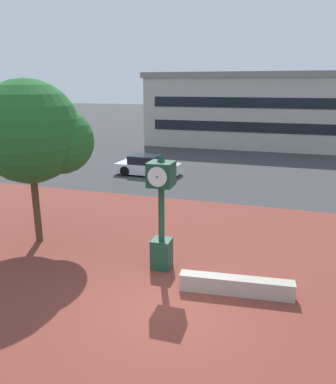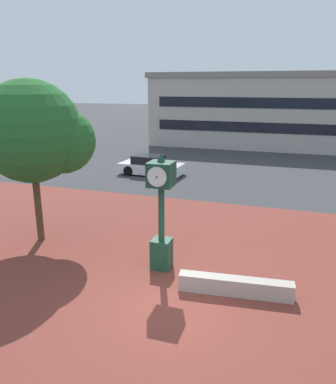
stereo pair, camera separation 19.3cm
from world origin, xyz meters
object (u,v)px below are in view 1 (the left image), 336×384
at_px(street_clock, 161,210).
at_px(car_street_mid, 147,166).
at_px(civic_building, 272,108).
at_px(plaza_tree, 36,134).

bearing_deg(street_clock, car_street_mid, 111.94).
bearing_deg(car_street_mid, civic_building, 162.57).
xyz_separation_m(plaza_tree, civic_building, (6.78, 29.76, -0.63)).
xyz_separation_m(street_clock, plaza_tree, (-4.95, 0.82, 2.07)).
distance_m(street_clock, plaza_tree, 5.43).
xyz_separation_m(street_clock, civic_building, (1.83, 30.59, 1.44)).
distance_m(plaza_tree, car_street_mid, 11.86).
height_order(street_clock, car_street_mid, street_clock).
height_order(car_street_mid, civic_building, civic_building).
relative_size(car_street_mid, civic_building, 0.18).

